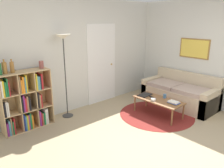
{
  "coord_description": "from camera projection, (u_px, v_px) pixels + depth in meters",
  "views": [
    {
      "loc": [
        -2.92,
        -1.79,
        2.11
      ],
      "look_at": [
        -0.08,
        1.39,
        0.85
      ],
      "focal_mm": 35.0,
      "sensor_mm": 36.0,
      "label": 1
    }
  ],
  "objects": [
    {
      "name": "book_stack_on_table",
      "position": [
        174.0,
        103.0,
        4.67
      ],
      "size": [
        0.17,
        0.23,
        0.05
      ],
      "color": "gold",
      "rests_on": "coffee_table"
    },
    {
      "name": "bottle_middle",
      "position": [
        5.0,
        68.0,
        3.9
      ],
      "size": [
        0.08,
        0.08,
        0.26
      ],
      "color": "olive",
      "rests_on": "bookshelf"
    },
    {
      "name": "vase_on_shelf",
      "position": [
        41.0,
        65.0,
        4.35
      ],
      "size": [
        0.09,
        0.09,
        0.15
      ],
      "color": "#934C47",
      "rests_on": "bookshelf"
    },
    {
      "name": "laptop",
      "position": [
        145.0,
        95.0,
        5.2
      ],
      "size": [
        0.35,
        0.25,
        0.02
      ],
      "color": "black",
      "rests_on": "coffee_table"
    },
    {
      "name": "bottle_right",
      "position": [
        12.0,
        67.0,
        3.98
      ],
      "size": [
        0.07,
        0.07,
        0.25
      ],
      "color": "olive",
      "rests_on": "bookshelf"
    },
    {
      "name": "coffee_table",
      "position": [
        158.0,
        101.0,
        4.94
      ],
      "size": [
        0.52,
        1.11,
        0.38
      ],
      "color": "brown",
      "rests_on": "ground_plane"
    },
    {
      "name": "ground_plane",
      "position": [
        169.0,
        148.0,
        3.75
      ],
      "size": [
        14.0,
        14.0,
        0.0
      ],
      "primitive_type": "plane",
      "color": "tan"
    },
    {
      "name": "bowl",
      "position": [
        153.0,
        100.0,
        4.84
      ],
      "size": [
        0.11,
        0.11,
        0.05
      ],
      "color": "silver",
      "rests_on": "coffee_table"
    },
    {
      "name": "wall_right",
      "position": [
        183.0,
        51.0,
        5.77
      ],
      "size": [
        0.08,
        5.53,
        2.6
      ],
      "color": "silver",
      "rests_on": "ground_plane"
    },
    {
      "name": "rug",
      "position": [
        156.0,
        114.0,
        5.06
      ],
      "size": [
        1.7,
        1.7,
        0.01
      ],
      "color": "maroon",
      "rests_on": "ground_plane"
    },
    {
      "name": "bookshelf",
      "position": [
        25.0,
        102.0,
        4.28
      ],
      "size": [
        0.97,
        0.34,
        1.17
      ],
      "color": "tan",
      "rests_on": "ground_plane"
    },
    {
      "name": "remote",
      "position": [
        152.0,
        97.0,
        5.04
      ],
      "size": [
        0.08,
        0.16,
        0.02
      ],
      "color": "black",
      "rests_on": "coffee_table"
    },
    {
      "name": "cup",
      "position": [
        165.0,
        96.0,
        5.0
      ],
      "size": [
        0.07,
        0.07,
        0.09
      ],
      "color": "teal",
      "rests_on": "coffee_table"
    },
    {
      "name": "floor_lamp",
      "position": [
        63.0,
        46.0,
        4.53
      ],
      "size": [
        0.33,
        0.33,
        1.83
      ],
      "color": "#333333",
      "rests_on": "ground_plane"
    },
    {
      "name": "wall_back",
      "position": [
        83.0,
        55.0,
        5.22
      ],
      "size": [
        7.61,
        0.11,
        2.6
      ],
      "color": "silver",
      "rests_on": "ground_plane"
    },
    {
      "name": "couch",
      "position": [
        180.0,
        94.0,
        5.6
      ],
      "size": [
        0.86,
        1.8,
        0.81
      ],
      "color": "#CCB793",
      "rests_on": "ground_plane"
    }
  ]
}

